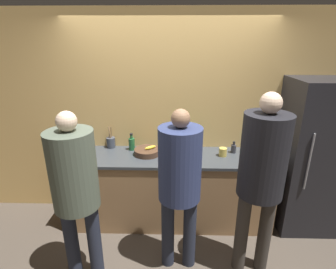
# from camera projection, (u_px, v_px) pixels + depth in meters

# --- Properties ---
(ground_plane) EXTENTS (14.00, 14.00, 0.00)m
(ground_plane) POSITION_uv_depth(u_px,v_px,m) (168.00, 237.00, 3.15)
(ground_plane) COLOR #4C4238
(wall_back) EXTENTS (5.20, 0.06, 2.60)m
(wall_back) POSITION_uv_depth(u_px,v_px,m) (169.00, 118.00, 3.35)
(wall_back) COLOR #E0B266
(wall_back) RESTS_ON ground_plane
(counter) EXTENTS (2.55, 0.66, 0.92)m
(counter) POSITION_uv_depth(u_px,v_px,m) (168.00, 188.00, 3.34)
(counter) COLOR #9E754C
(counter) RESTS_ON ground_plane
(refrigerator) EXTENTS (0.72, 0.66, 1.85)m
(refrigerator) POSITION_uv_depth(u_px,v_px,m) (313.00, 157.00, 3.12)
(refrigerator) COLOR #232328
(refrigerator) RESTS_ON ground_plane
(person_left) EXTENTS (0.41, 0.41, 1.71)m
(person_left) POSITION_uv_depth(u_px,v_px,m) (75.00, 183.00, 2.31)
(person_left) COLOR #232838
(person_left) RESTS_ON ground_plane
(person_center) EXTENTS (0.40, 0.40, 1.69)m
(person_center) POSITION_uv_depth(u_px,v_px,m) (180.00, 176.00, 2.45)
(person_center) COLOR #232838
(person_center) RESTS_ON ground_plane
(person_right) EXTENTS (0.41, 0.41, 1.85)m
(person_right) POSITION_uv_depth(u_px,v_px,m) (262.00, 169.00, 2.36)
(person_right) COLOR #38332D
(person_right) RESTS_ON ground_plane
(fruit_bowl) EXTENTS (0.32, 0.32, 0.11)m
(fruit_bowl) POSITION_uv_depth(u_px,v_px,m) (147.00, 151.00, 3.20)
(fruit_bowl) COLOR #4C3323
(fruit_bowl) RESTS_ON counter
(utensil_crock) EXTENTS (0.11, 0.11, 0.29)m
(utensil_crock) POSITION_uv_depth(u_px,v_px,m) (111.00, 142.00, 3.39)
(utensil_crock) COLOR #3D424C
(utensil_crock) RESTS_ON counter
(bottle_dark) EXTENTS (0.06, 0.06, 0.15)m
(bottle_dark) POSITION_uv_depth(u_px,v_px,m) (234.00, 148.00, 3.24)
(bottle_dark) COLOR #333338
(bottle_dark) RESTS_ON counter
(bottle_green) EXTENTS (0.08, 0.08, 0.22)m
(bottle_green) POSITION_uv_depth(u_px,v_px,m) (132.00, 143.00, 3.32)
(bottle_green) COLOR #236033
(bottle_green) RESTS_ON counter
(cup_black) EXTENTS (0.09, 0.09, 0.08)m
(cup_black) POSITION_uv_depth(u_px,v_px,m) (189.00, 157.00, 3.04)
(cup_black) COLOR #28282D
(cup_black) RESTS_ON counter
(cup_yellow) EXTENTS (0.09, 0.09, 0.10)m
(cup_yellow) POSITION_uv_depth(u_px,v_px,m) (223.00, 152.00, 3.15)
(cup_yellow) COLOR gold
(cup_yellow) RESTS_ON counter
(potted_plant) EXTENTS (0.18, 0.18, 0.27)m
(potted_plant) POSITION_uv_depth(u_px,v_px,m) (187.00, 140.00, 3.26)
(potted_plant) COLOR beige
(potted_plant) RESTS_ON counter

